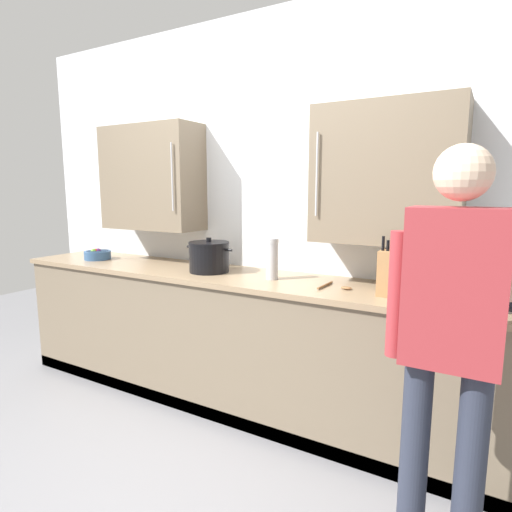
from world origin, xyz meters
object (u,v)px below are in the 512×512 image
Objects in this scene: stock_pot at (209,257)px; thermos_flask at (272,259)px; knife_block at (390,273)px; fruit_bowl at (97,254)px; microwave_oven at (491,273)px; wooden_spoon at (336,287)px; person_figure at (451,330)px.

thermos_flask is at bearing 0.14° from stock_pot.
fruit_bowl is at bearing 179.59° from knife_block.
microwave_oven is 1.74m from stock_pot.
fruit_bowl is (-2.07, 0.01, 0.03)m from wooden_spoon.
microwave_oven is at bearing 81.57° from person_figure.
knife_block is (0.31, -0.01, 0.12)m from wooden_spoon.
stock_pot is 1.16× the size of knife_block.
stock_pot is (1.12, 0.03, 0.07)m from fruit_bowl.
fruit_bowl is at bearing -178.53° from stock_pot.
microwave_oven is 0.81m from wooden_spoon.
wooden_spoon is 0.46m from thermos_flask.
wooden_spoon is 0.96× the size of fruit_bowl.
microwave_oven is 2.86m from fruit_bowl.
wooden_spoon is 0.12× the size of person_figure.
fruit_bowl is 2.38m from knife_block.
thermos_flask is at bearing 147.54° from person_figure.
person_figure is at bearing -60.95° from knife_block.
microwave_oven is 2.01× the size of thermos_flask.
wooden_spoon is at bearing -2.05° from stock_pot.
person_figure is (0.68, -0.68, 0.05)m from wooden_spoon.
wooden_spoon is at bearing 177.81° from knife_block.
fruit_bowl is at bearing 166.00° from person_figure.
stock_pot is (-0.95, 0.03, 0.10)m from wooden_spoon.
stock_pot is 1.25m from knife_block.
person_figure is (2.75, -0.68, 0.02)m from fruit_bowl.
thermos_flask is at bearing 175.51° from wooden_spoon.
wooden_spoon is at bearing -174.21° from microwave_oven.
fruit_bowl is 0.56× the size of stock_pot.
stock_pot is (-0.50, -0.00, -0.03)m from thermos_flask.
stock_pot is at bearing 177.95° from wooden_spoon.
microwave_oven is 2.61× the size of wooden_spoon.
fruit_bowl is 0.13× the size of person_figure.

